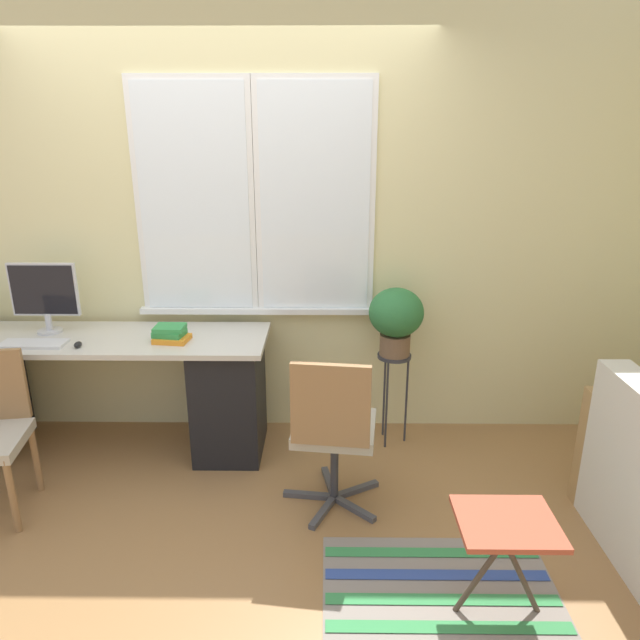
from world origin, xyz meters
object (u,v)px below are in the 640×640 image
potted_plant (396,316)px  plant_stand (394,368)px  monitor (44,294)px  keyboard (33,344)px  mouse (78,345)px  book_stack (171,334)px  folding_stool (506,530)px  office_chair_swivel (333,429)px

potted_plant → plant_stand: bearing=90.0°
monitor → keyboard: monitor is taller
mouse → book_stack: bearing=12.6°
potted_plant → keyboard: bearing=-173.1°
mouse → potted_plant: size_ratio=0.15×
keyboard → potted_plant: 2.14m
mouse → potted_plant: 1.87m
monitor → plant_stand: size_ratio=0.71×
monitor → folding_stool: size_ratio=0.94×
mouse → potted_plant: (1.85, 0.28, 0.08)m
mouse → book_stack: 0.52m
folding_stool → office_chair_swivel: bearing=134.8°
potted_plant → folding_stool: 1.50m
mouse → book_stack: book_stack is taller
mouse → office_chair_swivel: 1.55m
book_stack → plant_stand: book_stack is taller
book_stack → office_chair_swivel: size_ratio=0.24×
office_chair_swivel → plant_stand: bearing=-111.9°
keyboard → folding_stool: 2.70m
keyboard → plant_stand: (2.12, 0.26, -0.25)m
office_chair_swivel → plant_stand: office_chair_swivel is taller
office_chair_swivel → folding_stool: office_chair_swivel is taller
monitor → potted_plant: bearing=0.8°
monitor → folding_stool: 2.85m
monitor → plant_stand: 2.18m
monitor → office_chair_swivel: size_ratio=0.48×
book_stack → potted_plant: potted_plant is taller
folding_stool → monitor: bearing=150.5°
book_stack → folding_stool: size_ratio=0.47×
mouse → office_chair_swivel: office_chair_swivel is taller
book_stack → plant_stand: (1.34, 0.17, -0.29)m
book_stack → potted_plant: (1.34, 0.17, 0.06)m
plant_stand → folding_stool: plant_stand is taller
book_stack → plant_stand: 1.38m
keyboard → mouse: size_ratio=5.71×
folding_stool → potted_plant: bearing=102.0°
plant_stand → keyboard: bearing=-173.1°
office_chair_swivel → potted_plant: size_ratio=2.11×
office_chair_swivel → potted_plant: bearing=-111.9°
plant_stand → office_chair_swivel: bearing=-118.8°
potted_plant → office_chair_swivel: bearing=-118.8°
book_stack → office_chair_swivel: office_chair_swivel is taller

